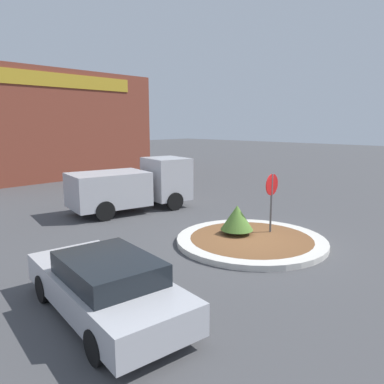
{
  "coord_description": "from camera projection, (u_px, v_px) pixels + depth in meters",
  "views": [
    {
      "loc": [
        -9.97,
        -6.62,
        3.9
      ],
      "look_at": [
        0.63,
        3.25,
        1.23
      ],
      "focal_mm": 35.0,
      "sensor_mm": 36.0,
      "label": 1
    }
  ],
  "objects": [
    {
      "name": "ground_plane",
      "position": [
        251.0,
        243.0,
        12.32
      ],
      "size": [
        120.0,
        120.0,
        0.0
      ],
      "primitive_type": "plane",
      "color": "#474749"
    },
    {
      "name": "traffic_island",
      "position": [
        251.0,
        241.0,
        12.31
      ],
      "size": [
        4.89,
        4.89,
        0.18
      ],
      "color": "beige",
      "rests_on": "ground_plane"
    },
    {
      "name": "stop_sign",
      "position": [
        272.0,
        193.0,
        12.74
      ],
      "size": [
        0.73,
        0.07,
        2.23
      ],
      "color": "#4C4C51",
      "rests_on": "ground_plane"
    },
    {
      "name": "island_shrub",
      "position": [
        237.0,
        218.0,
        12.66
      ],
      "size": [
        1.11,
        1.11,
        0.99
      ],
      "color": "brown",
      "rests_on": "traffic_island"
    },
    {
      "name": "utility_truck",
      "position": [
        133.0,
        185.0,
        16.73
      ],
      "size": [
        5.68,
        3.19,
        2.3
      ],
      "rotation": [
        0.0,
        0.0,
        -0.22
      ],
      "color": "#B2B2B7",
      "rests_on": "ground_plane"
    },
    {
      "name": "storefront_building",
      "position": [
        48.0,
        125.0,
        27.29
      ],
      "size": [
        14.3,
        6.07,
        7.46
      ],
      "color": "brown",
      "rests_on": "ground_plane"
    },
    {
      "name": "parked_sedan_silver",
      "position": [
        106.0,
        285.0,
        7.58
      ],
      "size": [
        2.46,
        4.72,
        1.3
      ],
      "rotation": [
        0.0,
        0.0,
        1.41
      ],
      "color": "#B7B7BC",
      "rests_on": "ground_plane"
    }
  ]
}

